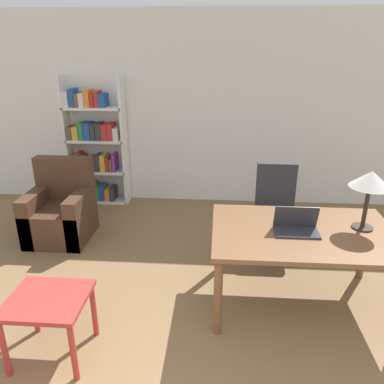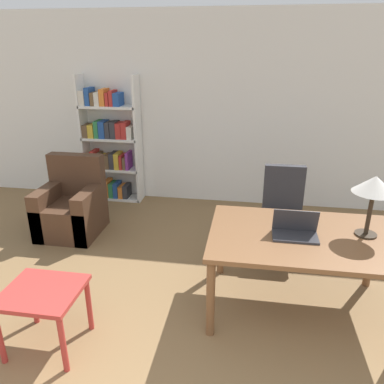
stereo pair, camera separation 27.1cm
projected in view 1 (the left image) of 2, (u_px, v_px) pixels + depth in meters
wall_back at (202, 111)px, 5.33m from camera, size 8.00×0.06×2.70m
desk at (303, 239)px, 3.24m from camera, size 1.57×1.04×0.74m
laptop at (296, 227)px, 3.17m from camera, size 0.37×0.21×0.22m
table_lamp at (371, 181)px, 3.10m from camera, size 0.34×0.34×0.52m
office_chair at (275, 215)px, 4.26m from camera, size 0.59×0.59×1.00m
side_table_blue at (48, 307)px, 2.74m from camera, size 0.57×0.51×0.52m
armchair at (61, 213)px, 4.56m from camera, size 0.70×0.72×0.96m
bookshelf at (94, 148)px, 5.45m from camera, size 0.87×0.28×1.85m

